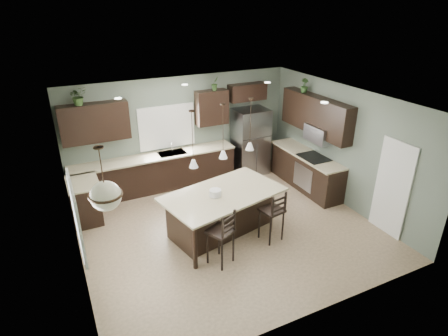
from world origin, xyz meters
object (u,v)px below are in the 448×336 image
refrigerator (250,142)px  bar_stool_left (220,237)px  plant_back_left (78,96)px  kitchen_island (223,212)px  bar_stool_right (271,215)px  serving_dish (215,193)px

refrigerator → bar_stool_left: bearing=-127.0°
refrigerator → plant_back_left: size_ratio=4.51×
kitchen_island → bar_stool_right: size_ratio=2.16×
kitchen_island → bar_stool_right: bearing=-54.6°
bar_stool_right → plant_back_left: bearing=122.9°
kitchen_island → plant_back_left: size_ratio=5.94×
serving_dish → bar_stool_left: 1.01m
kitchen_island → serving_dish: size_ratio=10.15×
refrigerator → plant_back_left: (-4.25, 0.25, 1.68)m
kitchen_island → bar_stool_right: 1.02m
kitchen_island → serving_dish: serving_dish is taller
serving_dish → bar_stool_left: bearing=-109.1°
kitchen_island → bar_stool_right: bar_stool_right is taller
bar_stool_left → bar_stool_right: size_ratio=1.01×
plant_back_left → serving_dish: bearing=-51.9°
kitchen_island → bar_stool_left: 1.04m
serving_dish → bar_stool_left: bar_stool_left is taller
refrigerator → kitchen_island: size_ratio=0.76×
bar_stool_left → plant_back_left: (-1.78, 3.52, 2.03)m
bar_stool_right → kitchen_island: bearing=128.3°
refrigerator → bar_stool_left: refrigerator is taller
refrigerator → plant_back_left: bearing=176.6°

